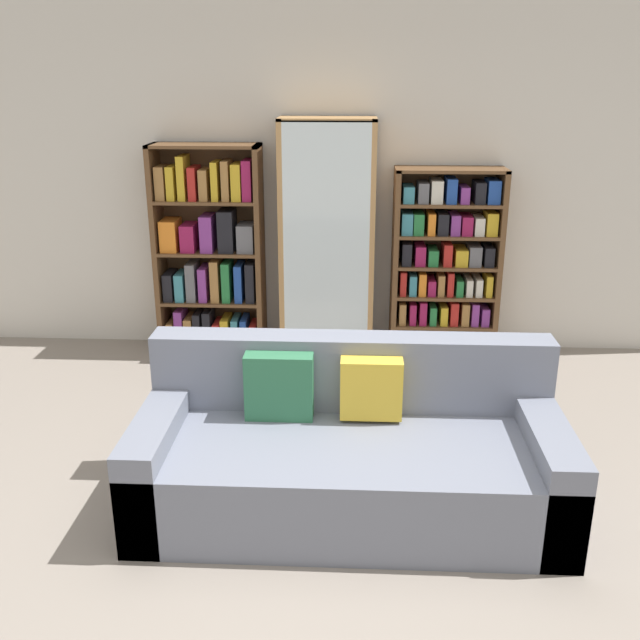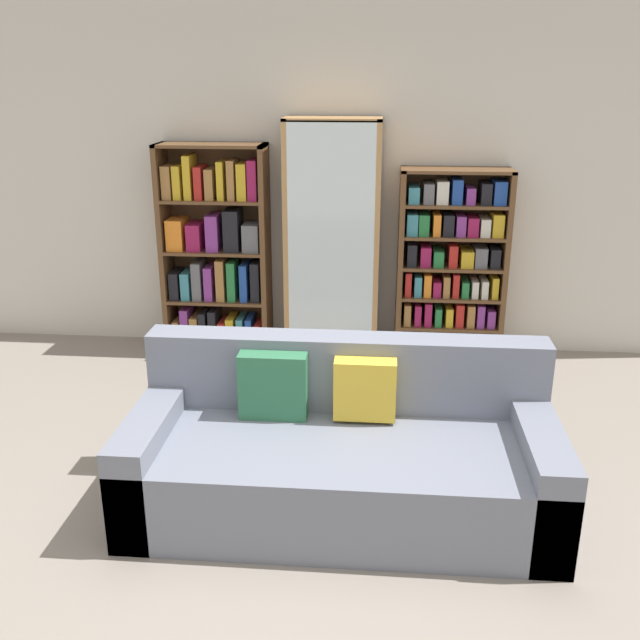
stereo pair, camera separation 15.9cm
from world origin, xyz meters
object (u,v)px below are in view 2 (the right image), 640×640
Objects in this scene: couch at (341,456)px; wine_bottle at (370,386)px; bookshelf_right at (451,266)px; bookshelf_left at (216,255)px; display_cabinet at (332,242)px.

couch reaches higher than wine_bottle.
bookshelf_right is 3.94× the size of wine_bottle.
bookshelf_left is at bearing 117.49° from couch.
bookshelf_right is at bearing 0.01° from bookshelf_left.
display_cabinet is 4.91× the size of wine_bottle.
couch is 1.16× the size of display_cabinet.
bookshelf_right is (0.72, 2.17, 0.45)m from couch.
bookshelf_left is 0.94m from display_cabinet.
wine_bottle is (-0.60, -0.99, -0.58)m from bookshelf_right.
bookshelf_right is (0.92, 0.02, -0.18)m from display_cabinet.
bookshelf_left is at bearing -179.99° from bookshelf_right.
wine_bottle is (0.33, -0.98, -0.76)m from display_cabinet.
couch is at bearing -62.51° from bookshelf_left.
bookshelf_left is at bearing 179.03° from display_cabinet.
wine_bottle is at bearing -121.02° from bookshelf_right.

